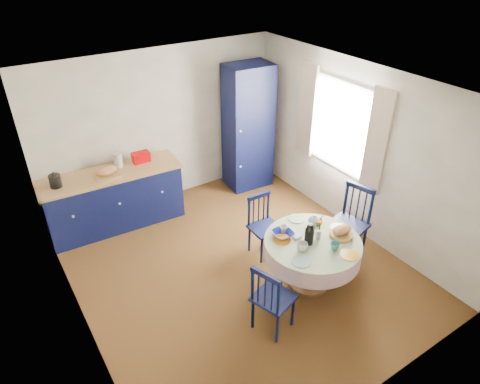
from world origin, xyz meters
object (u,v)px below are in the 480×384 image
object	(u,v)px
chair_far	(264,225)
cobalt_bowl	(283,234)
pantry_cabinet	(248,128)
mug_b	(335,247)
dining_table	(313,248)
chair_right	(350,222)
mug_d	(284,229)
kitchen_counter	(114,198)
mug_c	(318,222)
mug_a	(302,247)
chair_left	(272,298)

from	to	relation	value
chair_far	cobalt_bowl	xyz separation A→B (m)	(-0.16, -0.60, 0.30)
pantry_cabinet	chair_far	distance (m)	2.05
chair_far	mug_b	bearing A→B (deg)	-80.08
dining_table	chair_right	size ratio (longest dim) A/B	1.13
chair_far	mug_d	world-z (taller)	chair_far
kitchen_counter	dining_table	world-z (taller)	kitchen_counter
mug_b	mug_c	world-z (taller)	mug_b
pantry_cabinet	chair_right	distance (m)	2.46
chair_far	mug_d	size ratio (longest dim) A/B	8.77
kitchen_counter	mug_c	bearing A→B (deg)	-49.52
dining_table	chair_right	xyz separation A→B (m)	(0.86, 0.20, -0.07)
chair_right	mug_a	distance (m)	1.15
kitchen_counter	chair_left	distance (m)	3.05
kitchen_counter	mug_b	world-z (taller)	kitchen_counter
pantry_cabinet	mug_d	distance (m)	2.51
chair_right	chair_left	bearing A→B (deg)	-87.47
kitchen_counter	pantry_cabinet	bearing A→B (deg)	2.07
chair_far	mug_b	xyz separation A→B (m)	(0.19, -1.15, 0.32)
dining_table	chair_right	world-z (taller)	chair_right
mug_a	mug_d	size ratio (longest dim) A/B	1.27
chair_left	mug_c	size ratio (longest dim) A/B	8.44
mug_d	kitchen_counter	bearing A→B (deg)	121.02
kitchen_counter	chair_left	bearing A→B (deg)	-72.38
chair_right	mug_c	xyz separation A→B (m)	(-0.60, 0.01, 0.23)
chair_left	mug_a	size ratio (longest dim) A/B	7.20
pantry_cabinet	dining_table	size ratio (longest dim) A/B	1.81
chair_right	mug_c	world-z (taller)	chair_right
mug_c	mug_d	distance (m)	0.47
kitchen_counter	mug_a	world-z (taller)	kitchen_counter
mug_d	pantry_cabinet	bearing A→B (deg)	66.20
mug_b	mug_c	xyz separation A→B (m)	(0.17, 0.48, -0.01)
dining_table	mug_b	world-z (taller)	dining_table
chair_left	cobalt_bowl	bearing A→B (deg)	-63.91
kitchen_counter	mug_d	bearing A→B (deg)	-55.72
chair_left	pantry_cabinet	bearing A→B (deg)	-47.94
chair_right	mug_b	world-z (taller)	chair_right
kitchen_counter	chair_right	world-z (taller)	kitchen_counter
dining_table	chair_left	xyz separation A→B (m)	(-0.84, -0.30, -0.13)
pantry_cabinet	chair_far	size ratio (longest dim) A/B	2.41
mug_d	mug_b	bearing A→B (deg)	-64.31
mug_b	cobalt_bowl	size ratio (longest dim) A/B	0.42
cobalt_bowl	dining_table	bearing A→B (deg)	-46.55
dining_table	mug_b	size ratio (longest dim) A/B	10.94
mug_c	cobalt_bowl	xyz separation A→B (m)	(-0.51, 0.06, -0.01)
kitchen_counter	mug_d	distance (m)	2.73
dining_table	mug_d	xyz separation A→B (m)	(-0.20, 0.33, 0.17)
mug_a	kitchen_counter	bearing A→B (deg)	116.70
chair_left	cobalt_bowl	size ratio (longest dim) A/B	3.58
mug_c	mug_b	bearing A→B (deg)	-109.14
chair_left	mug_a	distance (m)	0.72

